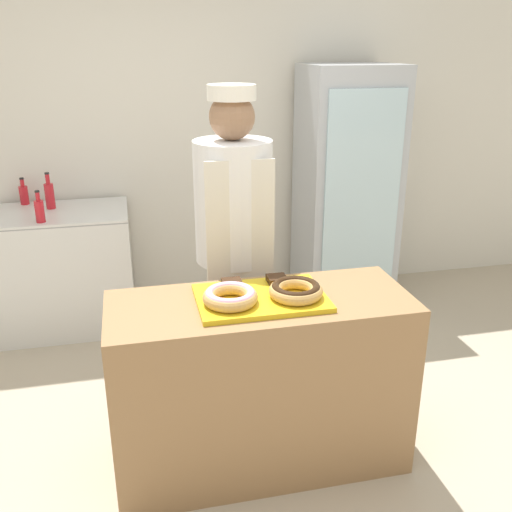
% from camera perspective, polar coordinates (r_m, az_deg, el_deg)
% --- Properties ---
extents(ground_plane, '(14.00, 14.00, 0.00)m').
position_cam_1_polar(ground_plane, '(3.09, 0.44, -19.48)').
color(ground_plane, '#B7A88E').
extents(wall_back, '(8.00, 0.06, 2.70)m').
position_cam_1_polar(wall_back, '(4.51, -5.88, 12.38)').
color(wall_back, silver).
rests_on(wall_back, ground_plane).
extents(display_counter, '(1.40, 0.55, 0.88)m').
position_cam_1_polar(display_counter, '(2.82, 0.46, -12.61)').
color(display_counter, '#997047').
rests_on(display_counter, ground_plane).
extents(serving_tray, '(0.59, 0.40, 0.02)m').
position_cam_1_polar(serving_tray, '(2.60, 0.49, -4.22)').
color(serving_tray, yellow).
rests_on(serving_tray, display_counter).
extents(donut_light_glaze, '(0.24, 0.24, 0.07)m').
position_cam_1_polar(donut_light_glaze, '(2.51, -2.60, -4.01)').
color(donut_light_glaze, tan).
rests_on(donut_light_glaze, serving_tray).
extents(donut_chocolate_glaze, '(0.24, 0.24, 0.07)m').
position_cam_1_polar(donut_chocolate_glaze, '(2.58, 4.00, -3.38)').
color(donut_chocolate_glaze, tan).
rests_on(donut_chocolate_glaze, serving_tray).
extents(brownie_back_left, '(0.09, 0.09, 0.03)m').
position_cam_1_polar(brownie_back_left, '(2.69, -2.42, -2.76)').
color(brownie_back_left, '#382111').
rests_on(brownie_back_left, serving_tray).
extents(brownie_back_right, '(0.09, 0.09, 0.03)m').
position_cam_1_polar(brownie_back_right, '(2.73, 2.10, -2.35)').
color(brownie_back_right, '#382111').
rests_on(brownie_back_right, serving_tray).
extents(baker_person, '(0.41, 0.41, 1.79)m').
position_cam_1_polar(baker_person, '(3.11, -2.21, 0.97)').
color(baker_person, '#4C4C51').
rests_on(baker_person, ground_plane).
extents(beverage_fridge, '(0.70, 0.62, 1.84)m').
position_cam_1_polar(beverage_fridge, '(4.49, 9.03, 6.62)').
color(beverage_fridge, '#ADB2B7').
rests_on(beverage_fridge, ground_plane).
extents(chest_freezer, '(0.96, 0.64, 0.88)m').
position_cam_1_polar(chest_freezer, '(4.36, -18.62, -1.26)').
color(chest_freezer, silver).
rests_on(chest_freezer, ground_plane).
extents(bottle_red, '(0.06, 0.06, 0.21)m').
position_cam_1_polar(bottle_red, '(3.99, -20.83, 4.32)').
color(bottle_red, red).
rests_on(bottle_red, chest_freezer).
extents(bottle_red_b, '(0.06, 0.06, 0.26)m').
position_cam_1_polar(bottle_red_b, '(4.30, -19.94, 5.79)').
color(bottle_red_b, red).
rests_on(bottle_red_b, chest_freezer).
extents(bottle_red_b_b, '(0.06, 0.06, 0.20)m').
position_cam_1_polar(bottle_red_b_b, '(4.48, -22.20, 5.75)').
color(bottle_red_b_b, red).
rests_on(bottle_red_b_b, chest_freezer).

